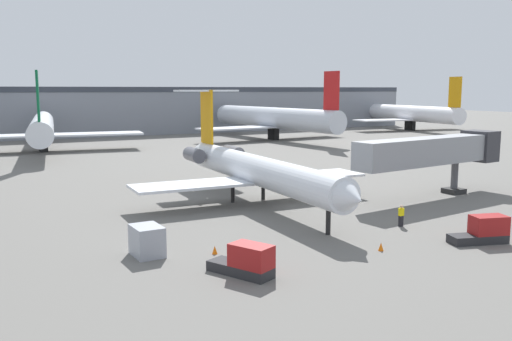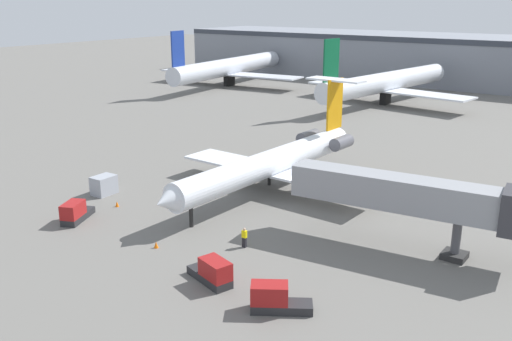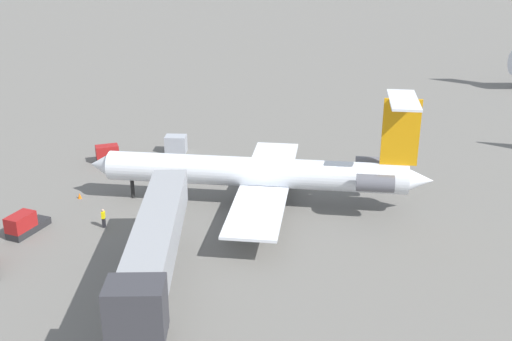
{
  "view_description": "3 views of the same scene",
  "coord_description": "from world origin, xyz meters",
  "px_view_note": "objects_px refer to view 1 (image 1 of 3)",
  "views": [
    {
      "loc": [
        -27.31,
        -43.88,
        10.53
      ],
      "look_at": [
        -3.15,
        1.15,
        2.97
      ],
      "focal_mm": 38.59,
      "sensor_mm": 36.0,
      "label": 1
    },
    {
      "loc": [
        27.71,
        -46.18,
        19.33
      ],
      "look_at": [
        -4.53,
        -1.66,
        2.62
      ],
      "focal_mm": 39.66,
      "sensor_mm": 36.0,
      "label": 2
    },
    {
      "loc": [
        48.18,
        4.95,
        23.54
      ],
      "look_at": [
        -6.18,
        -0.36,
        2.42
      ],
      "focal_mm": 43.28,
      "sensor_mm": 36.0,
      "label": 3
    }
  ],
  "objects_px": {
    "parked_airliner_west_mid": "(42,127)",
    "ground_crew_marshaller": "(401,216)",
    "baggage_tug_lead": "(246,262)",
    "regional_jet": "(253,168)",
    "traffic_cone_mid": "(381,247)",
    "traffic_cone_near": "(215,250)",
    "parked_airliner_east_mid": "(411,114)",
    "jet_bridge": "(437,151)",
    "parked_airliner_centre": "(274,118)",
    "baggage_tug_spare": "(484,231)",
    "cargo_container_uld": "(147,241)"
  },
  "relations": [
    {
      "from": "jet_bridge",
      "to": "parked_airliner_west_mid",
      "type": "relative_size",
      "value": 0.48
    },
    {
      "from": "regional_jet",
      "to": "parked_airliner_centre",
      "type": "xyz_separation_m",
      "value": [
        34.37,
        55.47,
        1.2
      ]
    },
    {
      "from": "traffic_cone_near",
      "to": "parked_airliner_east_mid",
      "type": "relative_size",
      "value": 0.01
    },
    {
      "from": "baggage_tug_lead",
      "to": "baggage_tug_spare",
      "type": "distance_m",
      "value": 17.72
    },
    {
      "from": "ground_crew_marshaller",
      "to": "baggage_tug_lead",
      "type": "bearing_deg",
      "value": -164.1
    },
    {
      "from": "parked_airliner_east_mid",
      "to": "traffic_cone_near",
      "type": "bearing_deg",
      "value": -139.77
    },
    {
      "from": "jet_bridge",
      "to": "ground_crew_marshaller",
      "type": "distance_m",
      "value": 14.26
    },
    {
      "from": "ground_crew_marshaller",
      "to": "cargo_container_uld",
      "type": "bearing_deg",
      "value": 174.35
    },
    {
      "from": "regional_jet",
      "to": "ground_crew_marshaller",
      "type": "distance_m",
      "value": 14.78
    },
    {
      "from": "ground_crew_marshaller",
      "to": "baggage_tug_spare",
      "type": "bearing_deg",
      "value": -73.28
    },
    {
      "from": "parked_airliner_centre",
      "to": "jet_bridge",
      "type": "bearing_deg",
      "value": -105.43
    },
    {
      "from": "regional_jet",
      "to": "traffic_cone_near",
      "type": "relative_size",
      "value": 57.29
    },
    {
      "from": "parked_airliner_east_mid",
      "to": "cargo_container_uld",
      "type": "bearing_deg",
      "value": -141.65
    },
    {
      "from": "parked_airliner_centre",
      "to": "parked_airliner_west_mid",
      "type": "bearing_deg",
      "value": -178.75
    },
    {
      "from": "jet_bridge",
      "to": "parked_airliner_east_mid",
      "type": "distance_m",
      "value": 91.48
    },
    {
      "from": "baggage_tug_spare",
      "to": "jet_bridge",
      "type": "bearing_deg",
      "value": 54.8
    },
    {
      "from": "parked_airliner_centre",
      "to": "parked_airliner_east_mid",
      "type": "xyz_separation_m",
      "value": [
        44.62,
        6.46,
        -0.2
      ]
    },
    {
      "from": "traffic_cone_near",
      "to": "parked_airliner_centre",
      "type": "xyz_separation_m",
      "value": [
        44.09,
        68.57,
        4.22
      ]
    },
    {
      "from": "ground_crew_marshaller",
      "to": "baggage_tug_lead",
      "type": "xyz_separation_m",
      "value": [
        -15.79,
        -4.5,
        -0.02
      ]
    },
    {
      "from": "regional_jet",
      "to": "baggage_tug_lead",
      "type": "bearing_deg",
      "value": -118.93
    },
    {
      "from": "ground_crew_marshaller",
      "to": "parked_airliner_west_mid",
      "type": "height_order",
      "value": "parked_airliner_west_mid"
    },
    {
      "from": "traffic_cone_mid",
      "to": "ground_crew_marshaller",
      "type": "bearing_deg",
      "value": 36.97
    },
    {
      "from": "cargo_container_uld",
      "to": "parked_airliner_centre",
      "type": "xyz_separation_m",
      "value": [
        48.03,
        66.84,
        3.52
      ]
    },
    {
      "from": "parked_airliner_centre",
      "to": "parked_airliner_east_mid",
      "type": "bearing_deg",
      "value": 8.24
    },
    {
      "from": "jet_bridge",
      "to": "traffic_cone_near",
      "type": "xyz_separation_m",
      "value": [
        -27.18,
        -7.34,
        -4.27
      ]
    },
    {
      "from": "ground_crew_marshaller",
      "to": "baggage_tug_spare",
      "type": "relative_size",
      "value": 0.4
    },
    {
      "from": "ground_crew_marshaller",
      "to": "cargo_container_uld",
      "type": "relative_size",
      "value": 0.7
    },
    {
      "from": "baggage_tug_lead",
      "to": "cargo_container_uld",
      "type": "xyz_separation_m",
      "value": [
        -3.82,
        6.43,
        0.14
      ]
    },
    {
      "from": "parked_airliner_west_mid",
      "to": "ground_crew_marshaller",
      "type": "bearing_deg",
      "value": -75.53
    },
    {
      "from": "parked_airliner_west_mid",
      "to": "traffic_cone_mid",
      "type": "bearing_deg",
      "value": -80.72
    },
    {
      "from": "baggage_tug_spare",
      "to": "traffic_cone_near",
      "type": "bearing_deg",
      "value": 160.01
    },
    {
      "from": "traffic_cone_mid",
      "to": "parked_airliner_centre",
      "type": "relative_size",
      "value": 0.01
    },
    {
      "from": "baggage_tug_lead",
      "to": "cargo_container_uld",
      "type": "distance_m",
      "value": 7.48
    },
    {
      "from": "traffic_cone_mid",
      "to": "parked_airliner_east_mid",
      "type": "distance_m",
      "value": 112.02
    },
    {
      "from": "jet_bridge",
      "to": "parked_airliner_east_mid",
      "type": "bearing_deg",
      "value": 47.74
    },
    {
      "from": "regional_jet",
      "to": "traffic_cone_mid",
      "type": "bearing_deg",
      "value": -89.28
    },
    {
      "from": "ground_crew_marshaller",
      "to": "parked_airliner_west_mid",
      "type": "xyz_separation_m",
      "value": [
        -17.5,
        67.78,
        3.3
      ]
    },
    {
      "from": "traffic_cone_near",
      "to": "parked_airliner_centre",
      "type": "height_order",
      "value": "parked_airliner_centre"
    },
    {
      "from": "jet_bridge",
      "to": "ground_crew_marshaller",
      "type": "bearing_deg",
      "value": -146.77
    },
    {
      "from": "baggage_tug_lead",
      "to": "traffic_cone_mid",
      "type": "relative_size",
      "value": 7.67
    },
    {
      "from": "baggage_tug_lead",
      "to": "parked_airliner_east_mid",
      "type": "bearing_deg",
      "value": 41.91
    },
    {
      "from": "ground_crew_marshaller",
      "to": "baggage_tug_spare",
      "type": "distance_m",
      "value": 6.43
    },
    {
      "from": "baggage_tug_spare",
      "to": "parked_airliner_centre",
      "type": "relative_size",
      "value": 0.1
    },
    {
      "from": "baggage_tug_lead",
      "to": "parked_airliner_west_mid",
      "type": "xyz_separation_m",
      "value": [
        -1.71,
        72.28,
        3.32
      ]
    },
    {
      "from": "traffic_cone_near",
      "to": "parked_airliner_centre",
      "type": "bearing_deg",
      "value": 57.26
    },
    {
      "from": "baggage_tug_lead",
      "to": "parked_airliner_centre",
      "type": "relative_size",
      "value": 0.1
    },
    {
      "from": "traffic_cone_near",
      "to": "traffic_cone_mid",
      "type": "distance_m",
      "value": 10.92
    },
    {
      "from": "traffic_cone_mid",
      "to": "parked_airliner_west_mid",
      "type": "relative_size",
      "value": 0.01
    },
    {
      "from": "cargo_container_uld",
      "to": "traffic_cone_near",
      "type": "bearing_deg",
      "value": -23.69
    },
    {
      "from": "regional_jet",
      "to": "baggage_tug_lead",
      "type": "height_order",
      "value": "regional_jet"
    }
  ]
}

